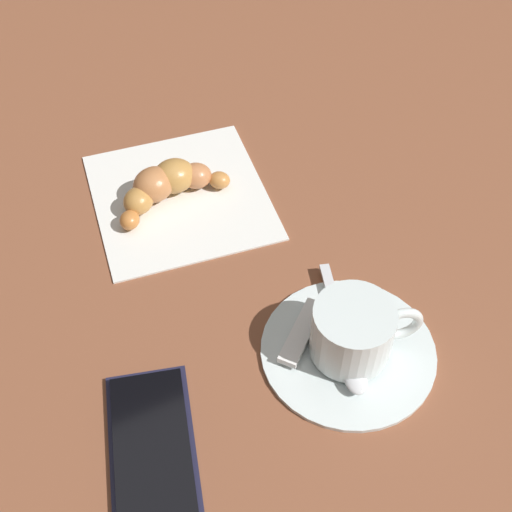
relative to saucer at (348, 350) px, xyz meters
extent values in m
plane|color=brown|center=(0.13, 0.04, 0.00)|extent=(1.80, 1.80, 0.00)
cylinder|color=silver|center=(0.00, 0.00, 0.00)|extent=(0.15, 0.15, 0.01)
cylinder|color=silver|center=(0.00, 0.00, 0.03)|extent=(0.07, 0.07, 0.05)
cylinder|color=#43290C|center=(0.00, 0.00, 0.04)|extent=(0.06, 0.06, 0.00)
torus|color=silver|center=(-0.01, -0.04, 0.03)|extent=(0.02, 0.04, 0.04)
cube|color=silver|center=(0.03, -0.01, 0.01)|extent=(0.11, 0.04, 0.00)
ellipsoid|color=silver|center=(-0.03, 0.01, 0.01)|extent=(0.03, 0.03, 0.01)
cube|color=white|center=(0.03, 0.03, 0.01)|extent=(0.06, 0.06, 0.01)
cube|color=white|center=(0.24, 0.06, 0.00)|extent=(0.20, 0.20, 0.00)
ellipsoid|color=#C88240|center=(0.23, 0.02, 0.01)|extent=(0.03, 0.03, 0.02)
ellipsoid|color=#C07849|center=(0.24, 0.04, 0.01)|extent=(0.04, 0.04, 0.03)
ellipsoid|color=#BE8642|center=(0.25, 0.06, 0.02)|extent=(0.04, 0.05, 0.03)
ellipsoid|color=#BE7846|center=(0.25, 0.08, 0.02)|extent=(0.05, 0.05, 0.03)
ellipsoid|color=#BC823F|center=(0.24, 0.10, 0.01)|extent=(0.04, 0.04, 0.03)
ellipsoid|color=#C17335|center=(0.22, 0.12, 0.01)|extent=(0.03, 0.03, 0.02)
cube|color=#1D1C35|center=(-0.01, 0.18, 0.00)|extent=(0.15, 0.10, 0.01)
cube|color=black|center=(-0.01, 0.18, 0.00)|extent=(0.13, 0.09, 0.00)
camera|label=1|loc=(-0.25, 0.21, 0.49)|focal=47.47mm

